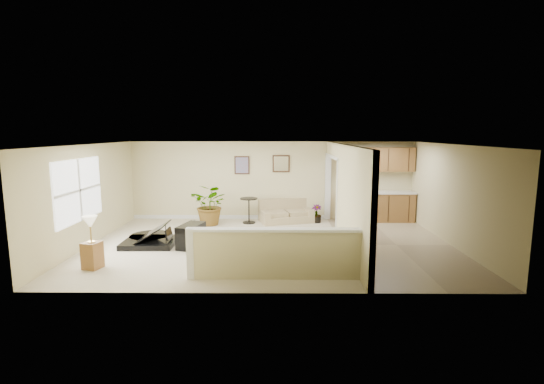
{
  "coord_description": "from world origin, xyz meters",
  "views": [
    {
      "loc": [
        0.13,
        -9.55,
        2.8
      ],
      "look_at": [
        0.03,
        0.4,
        1.28
      ],
      "focal_mm": 26.0,
      "sensor_mm": 36.0,
      "label": 1
    }
  ],
  "objects_px": {
    "lamp_stand": "(92,246)",
    "small_plant": "(316,215)",
    "loveseat": "(286,211)",
    "piano": "(149,224)",
    "palm_plant": "(211,205)",
    "accent_table": "(249,207)",
    "piano_bench": "(191,236)"
  },
  "relations": [
    {
      "from": "accent_table",
      "to": "lamp_stand",
      "type": "relative_size",
      "value": 0.71
    },
    {
      "from": "small_plant",
      "to": "lamp_stand",
      "type": "relative_size",
      "value": 0.51
    },
    {
      "from": "accent_table",
      "to": "piano",
      "type": "bearing_deg",
      "value": -135.6
    },
    {
      "from": "lamp_stand",
      "to": "loveseat",
      "type": "bearing_deg",
      "value": 46.76
    },
    {
      "from": "piano_bench",
      "to": "lamp_stand",
      "type": "distance_m",
      "value": 2.33
    },
    {
      "from": "palm_plant",
      "to": "lamp_stand",
      "type": "bearing_deg",
      "value": -115.31
    },
    {
      "from": "loveseat",
      "to": "small_plant",
      "type": "distance_m",
      "value": 0.96
    },
    {
      "from": "piano",
      "to": "piano_bench",
      "type": "height_order",
      "value": "piano"
    },
    {
      "from": "piano",
      "to": "small_plant",
      "type": "height_order",
      "value": "piano"
    },
    {
      "from": "loveseat",
      "to": "lamp_stand",
      "type": "distance_m",
      "value": 6.0
    },
    {
      "from": "piano_bench",
      "to": "palm_plant",
      "type": "height_order",
      "value": "palm_plant"
    },
    {
      "from": "piano",
      "to": "piano_bench",
      "type": "relative_size",
      "value": 1.86
    },
    {
      "from": "piano",
      "to": "small_plant",
      "type": "distance_m",
      "value": 5.06
    },
    {
      "from": "piano",
      "to": "lamp_stand",
      "type": "height_order",
      "value": "piano"
    },
    {
      "from": "small_plant",
      "to": "piano",
      "type": "bearing_deg",
      "value": -151.62
    },
    {
      "from": "piano",
      "to": "lamp_stand",
      "type": "distance_m",
      "value": 1.93
    },
    {
      "from": "piano_bench",
      "to": "small_plant",
      "type": "height_order",
      "value": "same"
    },
    {
      "from": "small_plant",
      "to": "lamp_stand",
      "type": "xyz_separation_m",
      "value": [
        -5.06,
        -4.24,
        0.23
      ]
    },
    {
      "from": "piano_bench",
      "to": "palm_plant",
      "type": "xyz_separation_m",
      "value": [
        0.12,
        2.31,
        0.33
      ]
    },
    {
      "from": "loveseat",
      "to": "piano",
      "type": "bearing_deg",
      "value": -159.98
    },
    {
      "from": "lamp_stand",
      "to": "small_plant",
      "type": "bearing_deg",
      "value": 39.97
    },
    {
      "from": "palm_plant",
      "to": "small_plant",
      "type": "bearing_deg",
      "value": 6.44
    },
    {
      "from": "accent_table",
      "to": "lamp_stand",
      "type": "height_order",
      "value": "lamp_stand"
    },
    {
      "from": "loveseat",
      "to": "lamp_stand",
      "type": "bearing_deg",
      "value": -149.13
    },
    {
      "from": "loveseat",
      "to": "lamp_stand",
      "type": "relative_size",
      "value": 1.65
    },
    {
      "from": "loveseat",
      "to": "accent_table",
      "type": "relative_size",
      "value": 2.32
    },
    {
      "from": "palm_plant",
      "to": "accent_table",
      "type": "bearing_deg",
      "value": 13.09
    },
    {
      "from": "piano_bench",
      "to": "accent_table",
      "type": "relative_size",
      "value": 1.07
    },
    {
      "from": "piano",
      "to": "accent_table",
      "type": "bearing_deg",
      "value": 43.66
    },
    {
      "from": "palm_plant",
      "to": "piano_bench",
      "type": "bearing_deg",
      "value": -93.04
    },
    {
      "from": "accent_table",
      "to": "small_plant",
      "type": "height_order",
      "value": "accent_table"
    },
    {
      "from": "piano",
      "to": "accent_table",
      "type": "distance_m",
      "value": 3.29
    }
  ]
}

